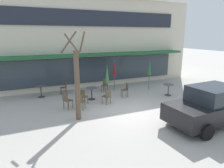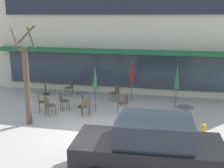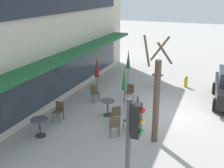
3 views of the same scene
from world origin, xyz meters
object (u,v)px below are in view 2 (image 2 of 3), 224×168
cafe_table_by_tree (82,97)px  cafe_chair_5 (63,100)px  patio_umbrella_corner_open (132,71)px  cafe_chair_0 (49,105)px  fire_hydrant (203,133)px  cafe_table_streetside (45,86)px  cafe_chair_6 (41,101)px  cafe_chair_1 (86,105)px  patio_umbrella_green_folded (95,79)px  street_tree (27,82)px  cafe_chair_2 (124,102)px  parked_sedan (149,147)px  patio_umbrella_cream_folded (177,78)px  cafe_chair_4 (70,87)px  cafe_chair_3 (115,92)px  cafe_table_near_wall (185,112)px

cafe_table_by_tree → cafe_chair_5: (-0.75, -0.68, 0.01)m
patio_umbrella_corner_open → cafe_chair_5: bearing=-143.4°
cafe_chair_0 → fire_hydrant: bearing=-11.9°
cafe_table_streetside → cafe_chair_5: bearing=-49.8°
cafe_table_streetside → cafe_chair_6: 3.03m
cafe_chair_5 → cafe_chair_1: bearing=-21.6°
cafe_table_by_tree → cafe_chair_1: (0.56, -1.19, 0.01)m
patio_umbrella_green_folded → patio_umbrella_corner_open: 2.54m
patio_umbrella_green_folded → cafe_chair_1: 1.32m
cafe_table_streetside → cafe_chair_6: bearing=-68.8°
patio_umbrella_green_folded → street_tree: (-2.36, -2.07, 0.22)m
cafe_chair_2 → cafe_chair_1: bearing=-153.3°
parked_sedan → cafe_chair_2: bearing=107.3°
patio_umbrella_green_folded → patio_umbrella_cream_folded: same height
cafe_chair_4 → street_tree: (-0.19, -4.44, 1.32)m
cafe_chair_2 → fire_hydrant: cafe_chair_2 is taller
cafe_chair_3 → cafe_chair_6: (-3.18, -2.35, 0.00)m
cafe_table_near_wall → cafe_chair_5: (-5.71, 0.55, 0.01)m
cafe_chair_5 → street_tree: 2.46m
cafe_chair_4 → parked_sedan: 8.99m
cafe_chair_1 → cafe_table_near_wall: bearing=-0.5°
patio_umbrella_green_folded → cafe_chair_5: 1.93m
cafe_table_near_wall → parked_sedan: 4.47m
cafe_chair_2 → cafe_table_by_tree: bearing=170.5°
cafe_chair_1 → cafe_chair_3: same height
cafe_chair_1 → cafe_chair_5: (-1.30, 0.52, 0.00)m
cafe_table_near_wall → patio_umbrella_cream_folded: size_ratio=0.35×
cafe_chair_0 → cafe_chair_4: 3.34m
cafe_chair_2 → cafe_chair_3: size_ratio=1.00×
cafe_table_near_wall → street_tree: 6.76m
cafe_chair_1 → cafe_chair_5: same height
cafe_chair_1 → street_tree: (-2.08, -1.41, 1.32)m
patio_umbrella_cream_folded → cafe_chair_3: (-3.15, 0.81, -1.10)m
cafe_table_by_tree → cafe_chair_5: size_ratio=0.85×
patio_umbrella_green_folded → cafe_chair_2: 1.76m
cafe_chair_4 → patio_umbrella_green_folded: bearing=-47.6°
patio_umbrella_cream_folded → patio_umbrella_green_folded: bearing=-164.4°
parked_sedan → fire_hydrant: (1.74, 2.64, -0.53)m
patio_umbrella_corner_open → cafe_chair_2: bearing=-92.2°
cafe_chair_3 → street_tree: size_ratio=0.22×
fire_hydrant → cafe_chair_5: bearing=160.6°
cafe_chair_0 → cafe_table_streetside: bearing=117.6°
cafe_chair_3 → cafe_chair_5: bearing=-137.4°
cafe_table_near_wall → cafe_table_streetside: (-7.80, 3.03, 0.00)m
parked_sedan → cafe_table_streetside: bearing=132.2°
cafe_chair_1 → cafe_chair_2: bearing=26.7°
cafe_table_by_tree → cafe_chair_3: (1.43, 1.33, 0.01)m
cafe_chair_0 → cafe_chair_4: bearing=93.6°
cafe_table_near_wall → cafe_chair_5: cafe_chair_5 is taller
patio_umbrella_corner_open → cafe_chair_5: size_ratio=2.47×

